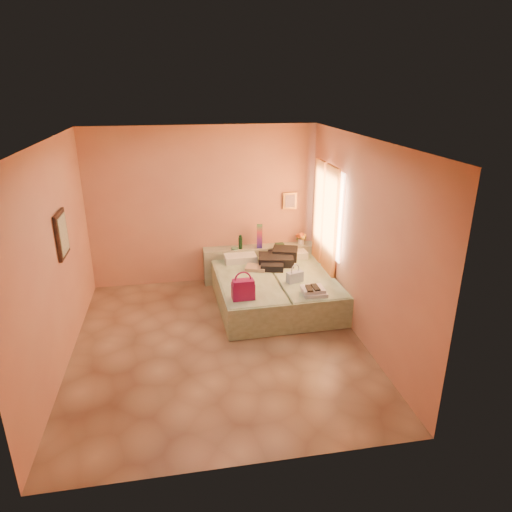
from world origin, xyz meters
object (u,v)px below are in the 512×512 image
at_px(magenta_handbag, 243,289).
at_px(blue_handbag, 295,277).
at_px(flower_vase, 301,238).
at_px(headboard_ledge, 260,263).
at_px(water_bottle, 240,242).
at_px(bed_left, 248,293).
at_px(towel_stack, 314,291).
at_px(bed_right, 302,288).
at_px(green_book, 280,244).

bearing_deg(magenta_handbag, blue_handbag, 23.91).
height_order(flower_vase, blue_handbag, flower_vase).
distance_m(headboard_ledge, water_bottle, 0.58).
bearing_deg(bed_left, headboard_ledge, 67.94).
relative_size(headboard_ledge, blue_handbag, 7.70).
relative_size(headboard_ledge, water_bottle, 8.34).
bearing_deg(towel_stack, water_bottle, 115.96).
relative_size(flower_vase, magenta_handbag, 0.82).
distance_m(headboard_ledge, blue_handbag, 1.39).
height_order(bed_left, magenta_handbag, magenta_handbag).
height_order(bed_right, magenta_handbag, magenta_handbag).
xyz_separation_m(water_bottle, blue_handbag, (0.68, -1.27, -0.19)).
relative_size(headboard_ledge, flower_vase, 7.69).
bearing_deg(headboard_ledge, magenta_handbag, -107.94).
relative_size(green_book, flower_vase, 0.59).
height_order(bed_left, bed_right, same).
xyz_separation_m(green_book, blue_handbag, (-0.06, -1.36, -0.08)).
height_order(flower_vase, towel_stack, flower_vase).
bearing_deg(bed_left, magenta_handbag, -105.95).
bearing_deg(water_bottle, blue_handbag, -61.80).
height_order(magenta_handbag, towel_stack, magenta_handbag).
bearing_deg(towel_stack, bed_right, 87.44).
bearing_deg(bed_left, green_book, 53.15).
bearing_deg(blue_handbag, headboard_ledge, 83.66).
bearing_deg(bed_right, magenta_handbag, -148.52).
relative_size(green_book, magenta_handbag, 0.49).
height_order(bed_left, green_book, green_book).
distance_m(bed_left, flower_vase, 1.67).
xyz_separation_m(headboard_ledge, green_book, (0.38, 0.03, 0.34)).
height_order(headboard_ledge, green_book, green_book).
height_order(bed_left, towel_stack, towel_stack).
distance_m(headboard_ledge, bed_right, 1.18).
xyz_separation_m(headboard_ledge, water_bottle, (-0.36, -0.06, 0.45)).
height_order(bed_left, flower_vase, flower_vase).
distance_m(water_bottle, magenta_handbag, 1.73).
relative_size(bed_left, magenta_handbag, 6.15).
relative_size(bed_left, flower_vase, 7.51).
bearing_deg(flower_vase, towel_stack, -99.04).
relative_size(bed_left, towel_stack, 5.71).
relative_size(headboard_ledge, bed_right, 1.02).
bearing_deg(flower_vase, bed_right, -103.68).
relative_size(bed_right, towel_stack, 5.71).
height_order(headboard_ledge, bed_left, headboard_ledge).
distance_m(magenta_handbag, towel_stack, 1.07).
height_order(bed_left, blue_handbag, blue_handbag).
xyz_separation_m(headboard_ledge, bed_right, (0.52, -1.05, -0.08)).
bearing_deg(green_book, bed_right, -82.05).
height_order(bed_right, green_book, green_book).
xyz_separation_m(magenta_handbag, blue_handbag, (0.89, 0.45, -0.07)).
xyz_separation_m(magenta_handbag, towel_stack, (1.06, -0.04, -0.10)).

